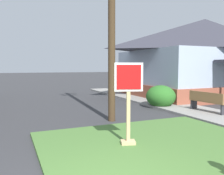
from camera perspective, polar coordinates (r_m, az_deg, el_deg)
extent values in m
cube|color=#477033|center=(6.15, 12.57, -14.13)|extent=(5.81, 5.43, 0.08)
cube|color=gray|center=(12.43, 14.41, -4.33)|extent=(2.20, 19.95, 0.12)
cube|color=tan|center=(6.05, 3.90, -4.16)|extent=(0.11, 0.11, 2.00)
cube|color=tan|center=(6.28, 3.85, -12.85)|extent=(0.43, 0.38, 0.08)
cube|color=white|center=(5.93, 4.02, 2.49)|extent=(0.68, 0.24, 0.71)
cube|color=red|center=(5.92, 4.04, 2.48)|extent=(0.58, 0.20, 0.61)
cylinder|color=black|center=(6.69, -8.46, -12.75)|extent=(0.70, 0.70, 0.02)
cube|color=brown|center=(11.03, 21.88, -3.08)|extent=(0.54, 1.76, 0.06)
cube|color=brown|center=(10.86, 21.31, -2.01)|extent=(0.19, 1.73, 0.38)
cube|color=#2D2D33|center=(10.58, 25.10, -4.81)|extent=(0.36, 0.09, 0.41)
cube|color=#2D2D33|center=(11.57, 18.86, -3.79)|extent=(0.36, 0.09, 0.41)
cube|color=brown|center=(18.46, 20.81, -0.26)|extent=(10.37, 7.20, 0.90)
cube|color=#9EADC1|center=(18.40, 20.96, 4.54)|extent=(10.16, 7.06, 2.19)
pyramid|color=#33333D|center=(18.52, 21.18, 11.47)|extent=(10.89, 7.56, 2.28)
ellipsoid|color=#2B6723|center=(12.16, 11.51, -2.09)|extent=(1.46, 1.46, 1.12)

